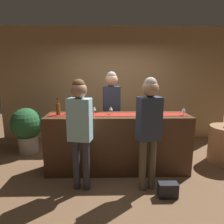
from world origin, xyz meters
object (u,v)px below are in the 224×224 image
Objects in this scene: wine_bottle_amber at (58,109)px; potted_plant_tall at (27,127)px; bartender at (112,105)px; handbag at (168,190)px; wine_glass_near_customer at (184,110)px; wine_glass_mid_counter at (94,109)px; customer_sipping at (149,122)px; customer_browsing at (80,123)px; wine_glass_far_end at (111,108)px; wine_bottle_clear at (71,108)px.

wine_bottle_amber is 0.30× the size of potted_plant_tall.
handbag is (0.79, -1.43, -1.02)m from bartender.
wine_glass_mid_counter is at bearing 175.39° from wine_glass_near_customer.
customer_sipping reaches higher than customer_browsing.
customer_sipping is at bearing -50.64° from wine_glass_far_end.
wine_glass_near_customer is at bearing -17.58° from potted_plant_tall.
handbag is (2.67, -1.75, -0.47)m from potted_plant_tall.
handbag is at bearing -25.91° from wine_bottle_amber.
wine_bottle_amber is 0.17× the size of bartender.
potted_plant_tall is 3.22m from handbag.
wine_glass_mid_counter is 0.08× the size of bartender.
handbag is at bearing -31.00° from wine_bottle_clear.
potted_plant_tall is at bearing 162.42° from wine_glass_near_customer.
bartender is 1.93m from handbag.
wine_glass_near_customer is 1.00× the size of wine_glass_mid_counter.
customer_sipping is at bearing -28.94° from wine_bottle_clear.
wine_bottle_amber reaches higher than wine_glass_mid_counter.
wine_bottle_amber is at bearing 141.68° from customer_sipping.
bartender is 1.98m from potted_plant_tall.
customer_browsing is (-0.47, -0.64, -0.10)m from wine_glass_far_end.
wine_glass_mid_counter is 0.29m from wine_glass_far_end.
customer_browsing is (0.45, -0.59, -0.11)m from wine_bottle_amber.
wine_glass_near_customer is (1.97, -0.16, -0.01)m from wine_bottle_clear.
wine_glass_far_end is at bearing 132.52° from handbag.
wine_glass_far_end reaches higher than potted_plant_tall.
wine_bottle_amber is 1.00× the size of wine_bottle_clear.
bartender is at bearing 34.68° from wine_bottle_clear.
customer_sipping is (0.53, -1.21, -0.06)m from bartender.
wine_glass_far_end is (0.71, -0.03, -0.01)m from wine_bottle_clear.
wine_bottle_clear is at bearing 175.35° from wine_glass_mid_counter.
customer_sipping is 1.02m from handbag.
wine_glass_mid_counter is (0.63, 0.04, -0.01)m from wine_bottle_amber.
potted_plant_tall is at bearing 144.07° from customer_browsing.
potted_plant_tall is (-3.11, 0.98, -0.57)m from wine_glass_near_customer.
bartender is (0.94, 0.59, -0.03)m from wine_bottle_amber.
handbag is at bearing -38.56° from wine_glass_mid_counter.
customer_sipping reaches higher than wine_bottle_amber.
wine_bottle_clear is at bearing 177.62° from wine_glass_far_end.
customer_sipping is at bearing -142.70° from wine_glass_near_customer.
handbag is (-0.44, -0.76, -1.05)m from wine_glass_near_customer.
wine_bottle_clear is (0.21, 0.08, 0.00)m from wine_bottle_amber.
customer_sipping is (0.55, -0.67, -0.08)m from wine_glass_far_end.
wine_glass_near_customer is 0.08× the size of customer_browsing.
wine_bottle_clear is 0.30× the size of potted_plant_tall.
customer_browsing is (-1.72, -0.51, -0.10)m from wine_glass_near_customer.
bartender reaches higher than potted_plant_tall.
handbag is at bearing -54.97° from customer_sipping.
wine_bottle_clear is at bearing 121.52° from customer_browsing.
handbag is at bearing -47.48° from wine_glass_far_end.
handbag is (1.53, -0.92, -1.05)m from wine_bottle_clear.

